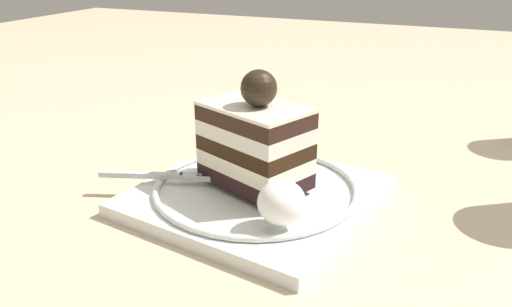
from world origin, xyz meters
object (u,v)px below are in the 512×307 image
fork (165,176)px  dessert_plate (256,193)px  whipped_cream_dollop (282,202)px  cake_slice (255,141)px

fork → dessert_plate: bearing=-164.7°
whipped_cream_dollop → fork: (0.13, -0.03, -0.02)m
dessert_plate → cake_slice: cake_slice is taller
cake_slice → whipped_cream_dollop: bearing=128.8°
whipped_cream_dollop → fork: 0.14m
dessert_plate → whipped_cream_dollop: size_ratio=5.99×
whipped_cream_dollop → fork: whipped_cream_dollop is taller
dessert_plate → fork: (0.08, 0.02, 0.01)m
dessert_plate → whipped_cream_dollop: 0.08m
whipped_cream_dollop → cake_slice: bearing=-51.2°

